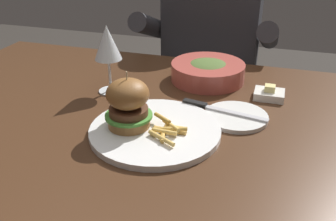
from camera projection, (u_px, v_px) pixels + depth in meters
dining_table at (149, 146)px, 0.93m from camera, size 1.34×0.83×0.74m
main_plate at (155, 130)px, 0.81m from camera, size 0.29×0.29×0.01m
burger_sandwich at (128, 103)px, 0.79m from camera, size 0.10×0.10×0.13m
fries_pile at (167, 130)px, 0.78m from camera, size 0.08×0.10×0.02m
wine_glass at (107, 45)px, 0.95m from camera, size 0.07×0.07×0.18m
bread_plate at (236, 117)px, 0.87m from camera, size 0.15×0.15×0.01m
table_knife at (216, 109)px, 0.89m from camera, size 0.21×0.05×0.01m
butter_dish at (269, 94)px, 0.97m from camera, size 0.08×0.06×0.04m
soup_bowl at (208, 71)px, 1.07m from camera, size 0.21×0.21×0.06m
diner_person at (209, 78)px, 1.56m from camera, size 0.51×0.36×1.18m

